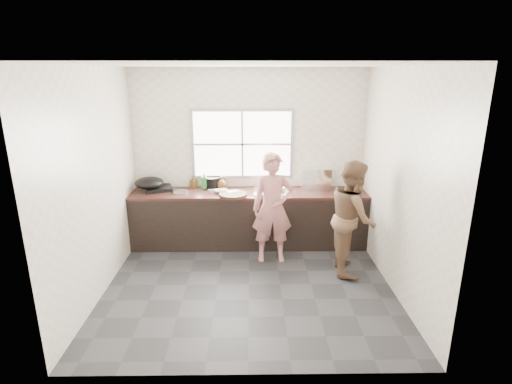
{
  "coord_description": "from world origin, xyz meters",
  "views": [
    {
      "loc": [
        0.03,
        -4.58,
        2.62
      ],
      "look_at": [
        0.1,
        0.65,
        1.05
      ],
      "focal_mm": 28.0,
      "sensor_mm": 36.0,
      "label": 1
    }
  ],
  "objects_px": {
    "bowl_mince": "(222,191)",
    "pot_lid_right": "(180,192)",
    "glass_jar": "(205,185)",
    "burner": "(159,188)",
    "bowl_crabs": "(277,190)",
    "black_pot": "(212,183)",
    "person_side": "(352,217)",
    "pot_lid_left": "(164,190)",
    "woman": "(273,212)",
    "bottle_green": "(204,181)",
    "wok": "(149,183)",
    "dish_rack": "(316,178)",
    "bowl_held": "(266,194)",
    "bottle_brown_short": "(221,183)",
    "bottle_brown_tall": "(193,182)",
    "cutting_board": "(233,195)",
    "plate_food": "(214,189)"
  },
  "relations": [
    {
      "from": "bottle_brown_tall",
      "to": "woman",
      "type": "bearing_deg",
      "value": -33.13
    },
    {
      "from": "bowl_held",
      "to": "dish_rack",
      "type": "height_order",
      "value": "dish_rack"
    },
    {
      "from": "bowl_held",
      "to": "wok",
      "type": "relative_size",
      "value": 0.45
    },
    {
      "from": "pot_lid_left",
      "to": "woman",
      "type": "bearing_deg",
      "value": -22.32
    },
    {
      "from": "bowl_mince",
      "to": "pot_lid_left",
      "type": "xyz_separation_m",
      "value": [
        -0.91,
        0.16,
        -0.02
      ]
    },
    {
      "from": "wok",
      "to": "dish_rack",
      "type": "height_order",
      "value": "dish_rack"
    },
    {
      "from": "bottle_brown_short",
      "to": "glass_jar",
      "type": "height_order",
      "value": "bottle_brown_short"
    },
    {
      "from": "person_side",
      "to": "dish_rack",
      "type": "bearing_deg",
      "value": 21.16
    },
    {
      "from": "black_pot",
      "to": "burner",
      "type": "distance_m",
      "value": 0.83
    },
    {
      "from": "bowl_crabs",
      "to": "black_pot",
      "type": "height_order",
      "value": "black_pot"
    },
    {
      "from": "bowl_held",
      "to": "plate_food",
      "type": "xyz_separation_m",
      "value": [
        -0.81,
        0.34,
        -0.02
      ]
    },
    {
      "from": "bottle_brown_short",
      "to": "bowl_crabs",
      "type": "bearing_deg",
      "value": -12.32
    },
    {
      "from": "plate_food",
      "to": "glass_jar",
      "type": "relative_size",
      "value": 1.99
    },
    {
      "from": "black_pot",
      "to": "glass_jar",
      "type": "bearing_deg",
      "value": -170.24
    },
    {
      "from": "cutting_board",
      "to": "dish_rack",
      "type": "bearing_deg",
      "value": 18.09
    },
    {
      "from": "bottle_green",
      "to": "bottle_brown_tall",
      "type": "distance_m",
      "value": 0.2
    },
    {
      "from": "woman",
      "to": "wok",
      "type": "distance_m",
      "value": 1.97
    },
    {
      "from": "burner",
      "to": "dish_rack",
      "type": "height_order",
      "value": "dish_rack"
    },
    {
      "from": "plate_food",
      "to": "bowl_held",
      "type": "bearing_deg",
      "value": -22.95
    },
    {
      "from": "person_side",
      "to": "pot_lid_left",
      "type": "distance_m",
      "value": 2.9
    },
    {
      "from": "black_pot",
      "to": "pot_lid_left",
      "type": "xyz_separation_m",
      "value": [
        -0.75,
        -0.11,
        -0.08
      ]
    },
    {
      "from": "cutting_board",
      "to": "plate_food",
      "type": "distance_m",
      "value": 0.46
    },
    {
      "from": "bowl_held",
      "to": "dish_rack",
      "type": "distance_m",
      "value": 0.92
    },
    {
      "from": "bowl_crabs",
      "to": "wok",
      "type": "distance_m",
      "value": 1.97
    },
    {
      "from": "wok",
      "to": "bowl_mince",
      "type": "bearing_deg",
      "value": -3.88
    },
    {
      "from": "glass_jar",
      "to": "bottle_brown_short",
      "type": "bearing_deg",
      "value": -2.68
    },
    {
      "from": "bowl_crabs",
      "to": "wok",
      "type": "bearing_deg",
      "value": 179.28
    },
    {
      "from": "bowl_mince",
      "to": "pot_lid_left",
      "type": "bearing_deg",
      "value": 170.03
    },
    {
      "from": "bottle_green",
      "to": "wok",
      "type": "height_order",
      "value": "bottle_green"
    },
    {
      "from": "person_side",
      "to": "wok",
      "type": "height_order",
      "value": "person_side"
    },
    {
      "from": "bottle_brown_short",
      "to": "pot_lid_left",
      "type": "bearing_deg",
      "value": -174.83
    },
    {
      "from": "cutting_board",
      "to": "wok",
      "type": "height_order",
      "value": "wok"
    },
    {
      "from": "wok",
      "to": "cutting_board",
      "type": "bearing_deg",
      "value": -10.62
    },
    {
      "from": "bowl_crabs",
      "to": "bottle_green",
      "type": "distance_m",
      "value": 1.15
    },
    {
      "from": "bowl_mince",
      "to": "pot_lid_right",
      "type": "bearing_deg",
      "value": 178.18
    },
    {
      "from": "bowl_mince",
      "to": "bowl_crabs",
      "type": "relative_size",
      "value": 0.98
    },
    {
      "from": "wok",
      "to": "dish_rack",
      "type": "bearing_deg",
      "value": 4.0
    },
    {
      "from": "bowl_held",
      "to": "bottle_brown_short",
      "type": "xyz_separation_m",
      "value": [
        -0.69,
        0.41,
        0.06
      ]
    },
    {
      "from": "bottle_green",
      "to": "burner",
      "type": "xyz_separation_m",
      "value": [
        -0.71,
        -0.04,
        -0.11
      ]
    },
    {
      "from": "plate_food",
      "to": "bottle_brown_short",
      "type": "relative_size",
      "value": 1.05
    },
    {
      "from": "bottle_brown_tall",
      "to": "dish_rack",
      "type": "distance_m",
      "value": 1.94
    },
    {
      "from": "bowl_mince",
      "to": "pot_lid_right",
      "type": "xyz_separation_m",
      "value": [
        -0.63,
        0.02,
        -0.02
      ]
    },
    {
      "from": "black_pot",
      "to": "dish_rack",
      "type": "xyz_separation_m",
      "value": [
        1.64,
        -0.02,
        0.08
      ]
    },
    {
      "from": "bowl_crabs",
      "to": "dish_rack",
      "type": "bearing_deg",
      "value": 18.29
    },
    {
      "from": "person_side",
      "to": "bottle_brown_tall",
      "type": "height_order",
      "value": "person_side"
    },
    {
      "from": "bowl_crabs",
      "to": "bowl_held",
      "type": "relative_size",
      "value": 0.99
    },
    {
      "from": "bowl_crabs",
      "to": "bottle_brown_short",
      "type": "relative_size",
      "value": 1.07
    },
    {
      "from": "black_pot",
      "to": "burner",
      "type": "bearing_deg",
      "value": -173.2
    },
    {
      "from": "glass_jar",
      "to": "burner",
      "type": "relative_size",
      "value": 0.25
    },
    {
      "from": "bowl_crabs",
      "to": "burner",
      "type": "distance_m",
      "value": 1.85
    }
  ]
}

